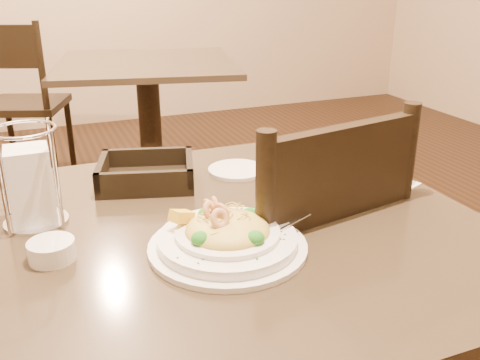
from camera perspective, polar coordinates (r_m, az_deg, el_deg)
name	(u,v)px	position (r m, az deg, el deg)	size (l,w,h in m)	color
main_table	(244,321)	(1.15, 0.39, -14.80)	(0.90, 0.90, 0.73)	black
background_table	(149,105)	(2.93, -9.70, 7.93)	(1.07, 1.07, 0.73)	black
dining_chair_near	(294,284)	(1.27, 5.78, -10.98)	(0.49, 0.49, 0.93)	black
dining_chair_far	(21,99)	(3.26, -22.32, 8.02)	(0.54, 0.54, 0.93)	black
pasta_bowl	(227,236)	(0.92, -1.38, -6.04)	(0.30, 0.28, 0.09)	white
drink_glass	(392,160)	(1.23, 15.89, 2.07)	(0.13, 0.13, 0.12)	white
bread_basket	(147,175)	(1.22, -9.93, 0.54)	(0.25, 0.22, 0.06)	black
napkin_caddy	(31,183)	(1.07, -21.43, -0.33)	(0.12, 0.12, 0.19)	silver
side_plate	(237,170)	(1.28, -0.34, 1.07)	(0.14, 0.14, 0.01)	white
butter_ramekin	(52,250)	(0.95, -19.45, -7.10)	(0.08, 0.08, 0.03)	white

